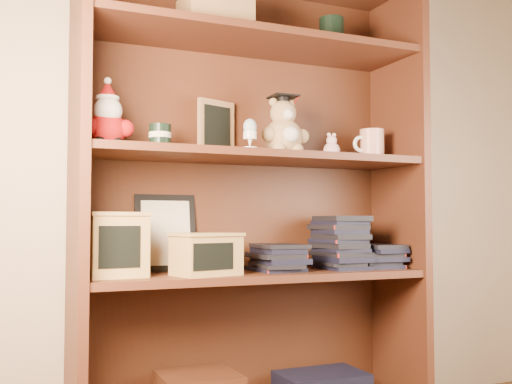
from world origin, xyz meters
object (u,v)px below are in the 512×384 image
teacher_mug (371,145)px  treats_box (115,244)px  grad_teddy_bear (284,132)px  bookcase (250,204)px

teacher_mug → treats_box: (-0.94, -0.00, -0.36)m
grad_teddy_bear → teacher_mug: (0.36, 0.01, -0.03)m
bookcase → treats_box: bookcase is taller
teacher_mug → bookcase: bearing=173.9°
grad_teddy_bear → treats_box: (-0.58, 0.01, -0.38)m
grad_teddy_bear → treats_box: grad_teddy_bear is taller
teacher_mug → treats_box: teacher_mug is taller
grad_teddy_bear → teacher_mug: size_ratio=1.70×
bookcase → grad_teddy_bear: 0.28m
teacher_mug → grad_teddy_bear: bearing=-179.0°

